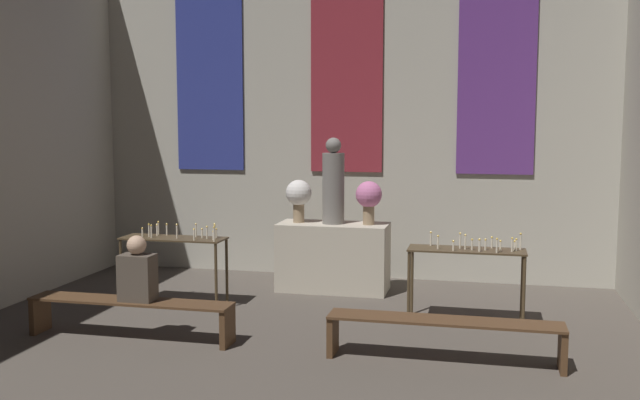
{
  "coord_description": "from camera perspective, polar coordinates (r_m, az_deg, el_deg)",
  "views": [
    {
      "loc": [
        1.98,
        0.95,
        2.3
      ],
      "look_at": [
        0.0,
        9.51,
        1.33
      ],
      "focal_mm": 40.0,
      "sensor_mm": 36.0,
      "label": 1
    }
  ],
  "objects": [
    {
      "name": "wall_back",
      "position": [
        10.53,
        2.21,
        7.23
      ],
      "size": [
        7.79,
        0.16,
        4.88
      ],
      "color": "#B2AD9E",
      "rests_on": "ground_plane"
    },
    {
      "name": "altar",
      "position": [
        9.74,
        1.07,
        -4.57
      ],
      "size": [
        1.49,
        0.65,
        0.92
      ],
      "color": "#BCB29E",
      "rests_on": "ground_plane"
    },
    {
      "name": "statue",
      "position": [
        9.6,
        1.08,
        1.26
      ],
      "size": [
        0.3,
        0.3,
        1.16
      ],
      "color": "slate",
      "rests_on": "altar"
    },
    {
      "name": "flower_vase_left",
      "position": [
        9.73,
        -1.72,
        0.38
      ],
      "size": [
        0.35,
        0.35,
        0.58
      ],
      "color": "#937A5B",
      "rests_on": "altar"
    },
    {
      "name": "flower_vase_right",
      "position": [
        9.53,
        3.93,
        0.24
      ],
      "size": [
        0.35,
        0.35,
        0.58
      ],
      "color": "#937A5B",
      "rests_on": "altar"
    },
    {
      "name": "candle_rack_left",
      "position": [
        9.15,
        -11.57,
        -3.66
      ],
      "size": [
        1.33,
        0.43,
        1.04
      ],
      "color": "#473823",
      "rests_on": "ground_plane"
    },
    {
      "name": "candle_rack_right",
      "position": [
        8.33,
        11.7,
        -4.64
      ],
      "size": [
        1.33,
        0.43,
        1.05
      ],
      "color": "#473823",
      "rests_on": "ground_plane"
    },
    {
      "name": "pew_back_left",
      "position": [
        7.9,
        -14.92,
        -8.46
      ],
      "size": [
        2.24,
        0.36,
        0.42
      ],
      "color": "#4C331E",
      "rests_on": "ground_plane"
    },
    {
      "name": "pew_back_right",
      "position": [
        7.02,
        9.88,
        -10.2
      ],
      "size": [
        2.24,
        0.36,
        0.42
      ],
      "color": "#4C331E",
      "rests_on": "ground_plane"
    },
    {
      "name": "person_seated",
      "position": [
        7.76,
        -14.4,
        -5.62
      ],
      "size": [
        0.36,
        0.24,
        0.69
      ],
      "color": "#4C4238",
      "rests_on": "pew_back_left"
    }
  ]
}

